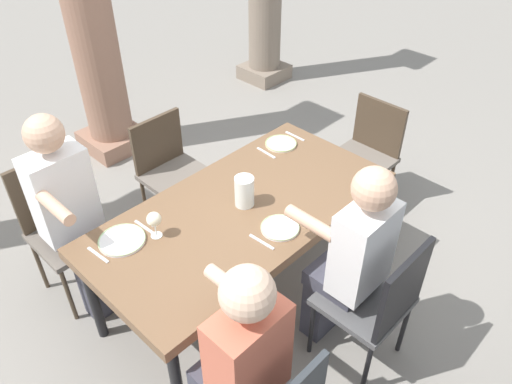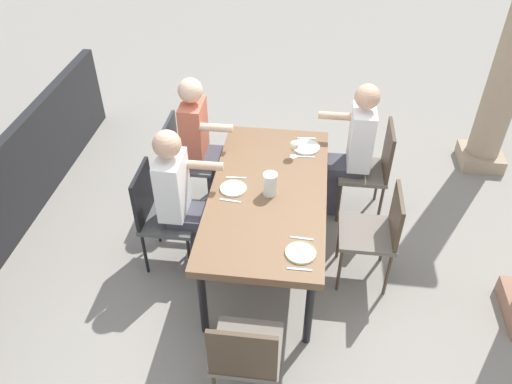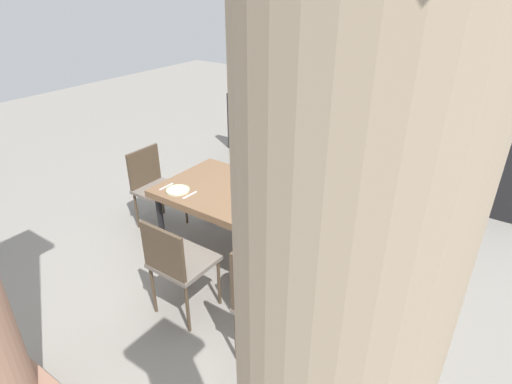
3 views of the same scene
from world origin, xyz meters
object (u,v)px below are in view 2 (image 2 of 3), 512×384
wine_glass_0 (294,145)px  plate_1 (233,188)px  chair_west_north (372,165)px  chair_mid_north (377,230)px  chair_mid_south (159,211)px  dining_table (268,196)px  diner_guest_third (201,139)px  diner_woman_green (353,147)px  chair_head_east (245,353)px  chair_west_south (184,156)px  plate_0 (306,147)px  plate_2 (301,253)px  water_pitcher (270,185)px  diner_man_white (181,196)px

wine_glass_0 → plate_1: (0.51, -0.45, -0.11)m
chair_west_north → chair_mid_north: (0.85, -0.01, -0.02)m
chair_west_north → chair_mid_south: bearing=-64.4°
dining_table → diner_guest_third: bearing=-135.5°
chair_west_north → diner_woman_green: size_ratio=0.71×
wine_glass_0 → chair_west_north: bearing=107.1°
chair_head_east → diner_guest_third: diner_guest_third is taller
chair_mid_south → diner_woman_green: diner_woman_green is taller
chair_west_south → chair_mid_north: chair_mid_north is taller
dining_table → chair_mid_south: 0.91m
chair_west_north → wine_glass_0: 0.81m
diner_guest_third → plate_1: diner_guest_third is taller
chair_mid_north → plate_1: size_ratio=4.06×
wine_glass_0 → plate_0: bearing=147.5°
plate_0 → plate_2: (1.32, 0.03, 0.00)m
chair_west_north → plate_2: chair_west_north is taller
diner_woman_green → diner_guest_third: bearing=-89.8°
wine_glass_0 → plate_1: wine_glass_0 is taller
chair_head_east → plate_0: chair_head_east is taller
chair_mid_south → chair_head_east: chair_mid_south is taller
water_pitcher → plate_0: bearing=159.9°
chair_head_east → water_pitcher: (-1.32, 0.02, 0.32)m
chair_west_north → wine_glass_0: (0.22, -0.72, 0.31)m
chair_mid_south → plate_1: 0.65m
chair_west_north → diner_man_white: bearing=-61.7°
plate_2 → diner_guest_third: bearing=-144.3°
chair_west_south → diner_man_white: diner_man_white is taller
dining_table → diner_woman_green: (-0.72, 0.69, 0.05)m
plate_1 → plate_2: bearing=41.5°
diner_man_white → water_pitcher: 0.72m
diner_guest_third → plate_0: diner_guest_third is taller
chair_west_south → plate_0: chair_west_south is taller
chair_west_south → diner_woman_green: size_ratio=0.65×
diner_woman_green → chair_mid_north: bearing=12.6°
chair_west_south → chair_mid_south: 0.85m
diner_woman_green → water_pitcher: 1.02m
chair_west_south → diner_guest_third: bearing=89.1°
diner_man_white → wine_glass_0: (-0.63, 0.85, 0.14)m
chair_west_north → diner_guest_third: 1.60m
plate_0 → diner_man_white: bearing=-50.6°
chair_west_south → plate_0: (0.06, 1.15, 0.24)m
chair_west_north → chair_west_south: size_ratio=1.09×
chair_mid_north → chair_mid_south: chair_mid_south is taller
diner_man_white → plate_2: size_ratio=5.98×
dining_table → plate_0: size_ratio=7.28×
plate_2 → dining_table: bearing=-156.3°
dining_table → plate_2: bearing=23.7°
chair_mid_north → plate_0: 1.02m
diner_woman_green → diner_guest_third: diner_woman_green is taller
wine_glass_0 → plate_2: bearing=6.1°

